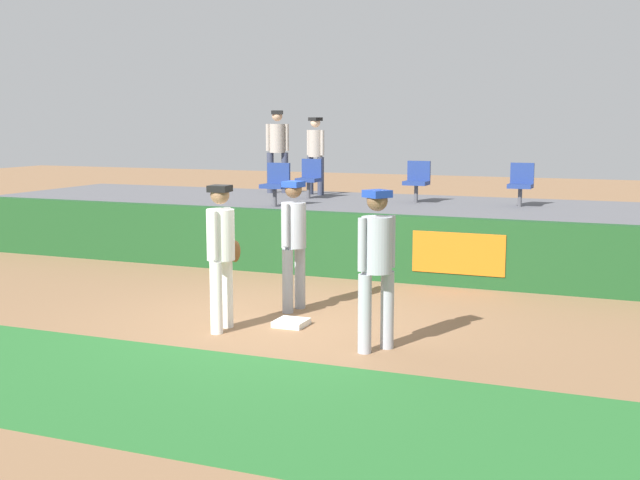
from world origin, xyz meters
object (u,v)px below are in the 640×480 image
at_px(player_fielder_home, 221,247).
at_px(player_runner_visitor, 294,236).
at_px(seat_front_left, 276,182).
at_px(spectator_hooded, 315,150).
at_px(seat_back_right, 521,182).
at_px(seat_back_center, 417,179).
at_px(first_base, 291,323).
at_px(seat_back_left, 310,176).
at_px(spectator_capped, 277,145).
at_px(player_coach_visitor, 377,259).

distance_m(player_fielder_home, player_runner_visitor, 1.40).
distance_m(player_fielder_home, seat_front_left, 5.64).
distance_m(player_runner_visitor, spectator_hooded, 7.15).
bearing_deg(seat_back_right, seat_back_center, 179.99).
bearing_deg(first_base, player_fielder_home, -143.89).
relative_size(first_base, seat_back_center, 0.48).
xyz_separation_m(seat_back_left, spectator_capped, (-1.21, 0.95, 0.62)).
height_order(player_fielder_home, player_runner_visitor, player_fielder_home).
height_order(first_base, seat_back_right, seat_back_right).
distance_m(player_fielder_home, seat_back_left, 7.39).
relative_size(seat_back_left, seat_front_left, 1.00).
xyz_separation_m(first_base, player_coach_visitor, (1.39, -0.68, 1.05)).
height_order(player_runner_visitor, spectator_capped, spectator_capped).
xyz_separation_m(player_coach_visitor, seat_back_center, (-1.53, 7.30, 0.40)).
height_order(player_coach_visitor, spectator_capped, spectator_capped).
relative_size(seat_back_left, spectator_capped, 0.44).
height_order(first_base, player_runner_visitor, player_runner_visitor).
bearing_deg(player_coach_visitor, seat_back_center, -135.45).
relative_size(seat_back_center, spectator_capped, 0.44).
distance_m(player_coach_visitor, seat_back_right, 7.33).
bearing_deg(seat_back_right, seat_back_left, 180.00).
xyz_separation_m(player_fielder_home, seat_back_right, (2.66, 7.15, 0.41)).
bearing_deg(spectator_hooded, seat_back_center, 179.86).
height_order(first_base, spectator_hooded, spectator_hooded).
bearing_deg(player_coach_visitor, spectator_capped, -115.48).
distance_m(spectator_hooded, spectator_capped, 1.00).
relative_size(player_fielder_home, spectator_capped, 0.99).
xyz_separation_m(first_base, seat_back_left, (-2.52, 6.62, 1.44)).
height_order(player_runner_visitor, seat_back_left, seat_back_left).
height_order(player_runner_visitor, seat_back_right, seat_back_right).
height_order(first_base, seat_back_left, seat_back_left).
relative_size(player_fielder_home, seat_back_left, 2.21).
height_order(player_fielder_home, player_coach_visitor, player_coach_visitor).
bearing_deg(seat_front_left, player_coach_visitor, -54.96).
relative_size(player_coach_visitor, seat_back_right, 2.24).
bearing_deg(player_coach_visitor, spectator_hooded, -120.42).
bearing_deg(player_fielder_home, player_coach_visitor, 80.79).
height_order(first_base, seat_front_left, seat_front_left).
relative_size(player_fielder_home, seat_back_center, 2.21).
height_order(player_coach_visitor, seat_front_left, player_coach_visitor).
distance_m(seat_back_left, spectator_hooded, 1.02).
relative_size(first_base, spectator_capped, 0.21).
bearing_deg(seat_front_left, first_base, -62.85).
distance_m(seat_back_right, spectator_hooded, 4.78).
relative_size(first_base, seat_front_left, 0.48).
bearing_deg(seat_back_left, seat_back_right, -0.00).
height_order(seat_back_right, spectator_capped, spectator_capped).
distance_m(player_coach_visitor, seat_front_left, 6.73).
relative_size(seat_back_right, spectator_hooded, 0.49).
bearing_deg(player_fielder_home, seat_back_center, 170.28).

